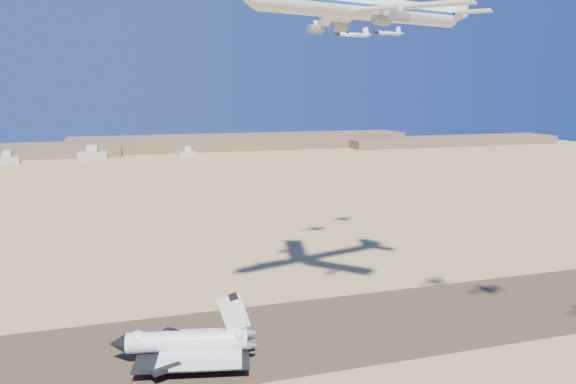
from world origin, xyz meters
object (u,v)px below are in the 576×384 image
object	(u,v)px
crew_c	(237,368)
crew_b	(216,370)
chase_jet_d	(353,35)
shuttle	(186,344)
carrier_747	(358,7)
chase_jet_e	(388,33)
crew_a	(225,362)

from	to	relation	value
crew_c	crew_b	bearing A→B (deg)	22.77
crew_c	chase_jet_d	size ratio (longest dim) A/B	0.12
shuttle	crew_c	size ratio (longest dim) A/B	20.57
chase_jet_d	shuttle	bearing A→B (deg)	-151.46
carrier_747	chase_jet_d	bearing A→B (deg)	52.51
shuttle	carrier_747	size ratio (longest dim) A/B	0.48
chase_jet_d	chase_jet_e	bearing A→B (deg)	24.21
chase_jet_d	chase_jet_e	world-z (taller)	chase_jet_e
shuttle	crew_a	size ratio (longest dim) A/B	24.45
chase_jet_d	chase_jet_e	size ratio (longest dim) A/B	1.03
crew_b	crew_c	distance (m)	5.28
carrier_747	chase_jet_e	size ratio (longest dim) A/B	5.35
crew_b	crew_c	world-z (taller)	crew_c
carrier_747	crew_a	size ratio (longest dim) A/B	50.92
shuttle	chase_jet_d	world-z (taller)	chase_jet_d
crew_a	chase_jet_d	size ratio (longest dim) A/B	0.10
chase_jet_e	crew_b	bearing A→B (deg)	-154.99
chase_jet_e	chase_jet_d	bearing A→B (deg)	-163.68
shuttle	crew_b	bearing A→B (deg)	-41.07
crew_c	chase_jet_d	bearing A→B (deg)	-99.58
chase_jet_d	crew_c	bearing A→B (deg)	-141.76
crew_a	chase_jet_e	distance (m)	146.48
chase_jet_d	carrier_747	bearing A→B (deg)	-121.68
shuttle	crew_c	bearing A→B (deg)	-27.28
crew_c	chase_jet_e	xyz separation A→B (m)	(81.40, 79.64, 93.98)
shuttle	crew_c	distance (m)	15.75
crew_a	chase_jet_e	xyz separation A→B (m)	(83.58, 74.91, 94.13)
carrier_747	chase_jet_d	world-z (taller)	carrier_747
shuttle	crew_a	bearing A→B (deg)	-15.11
crew_a	chase_jet_e	world-z (taller)	chase_jet_e
crew_a	chase_jet_d	xyz separation A→B (m)	(61.53, 60.27, 91.55)
crew_b	chase_jet_e	bearing A→B (deg)	-48.49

